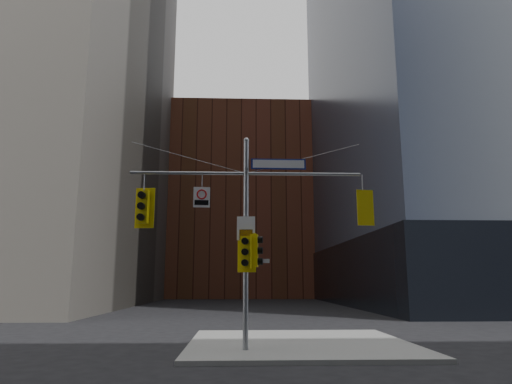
{
  "coord_description": "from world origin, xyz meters",
  "views": [
    {
      "loc": [
        -0.24,
        -13.41,
        2.33
      ],
      "look_at": [
        0.34,
        2.0,
        5.35
      ],
      "focal_mm": 32.0,
      "sensor_mm": 36.0,
      "label": 1
    }
  ],
  "objects": [
    {
      "name": "traffic_light_pole_front",
      "position": [
        0.0,
        1.73,
        3.27
      ],
      "size": [
        0.62,
        0.55,
        1.3
      ],
      "rotation": [
        0.0,
        0.0,
        -0.18
      ],
      "color": "#DDC30B",
      "rests_on": "ground"
    },
    {
      "name": "traffic_light_pole_side",
      "position": [
        0.33,
        1.99,
        3.34
      ],
      "size": [
        0.45,
        0.38,
        1.09
      ],
      "rotation": [
        0.0,
        0.0,
        1.43
      ],
      "color": "#DDC30B",
      "rests_on": "ground"
    },
    {
      "name": "regulatory_sign_pole",
      "position": [
        0.0,
        1.88,
        4.06
      ],
      "size": [
        0.61,
        0.09,
        0.8
      ],
      "rotation": [
        0.0,
        0.0,
        -0.09
      ],
      "color": "silver",
      "rests_on": "ground"
    },
    {
      "name": "signal_assembly",
      "position": [
        0.0,
        1.99,
        4.42
      ],
      "size": [
        8.0,
        0.8,
        7.3
      ],
      "color": "gray",
      "rests_on": "ground"
    },
    {
      "name": "ground",
      "position": [
        0.0,
        0.0,
        0.0
      ],
      "size": [
        160.0,
        160.0,
        0.0
      ],
      "primitive_type": "plane",
      "color": "black",
      "rests_on": "ground"
    },
    {
      "name": "traffic_light_west_arm",
      "position": [
        -3.5,
        2.01,
        4.8
      ],
      "size": [
        0.66,
        0.56,
        1.39
      ],
      "rotation": [
        0.0,
        0.0,
        -0.11
      ],
      "color": "#DDC30B",
      "rests_on": "ground"
    },
    {
      "name": "brick_midrise",
      "position": [
        0.0,
        58.0,
        14.0
      ],
      "size": [
        26.0,
        20.0,
        28.0
      ],
      "primitive_type": "cube",
      "color": "brown",
      "rests_on": "ground"
    },
    {
      "name": "regulatory_sign_arm",
      "position": [
        -1.52,
        1.97,
        5.17
      ],
      "size": [
        0.57,
        0.09,
        0.71
      ],
      "rotation": [
        0.0,
        0.0,
        0.07
      ],
      "color": "silver",
      "rests_on": "ground"
    },
    {
      "name": "sidewalk_corner",
      "position": [
        2.0,
        4.0,
        0.07
      ],
      "size": [
        8.0,
        8.0,
        0.15
      ],
      "primitive_type": "cube",
      "color": "gray",
      "rests_on": "ground"
    },
    {
      "name": "street_blade_ns",
      "position": [
        0.0,
        2.45,
        2.95
      ],
      "size": [
        0.06,
        0.78,
        0.16
      ],
      "rotation": [
        0.0,
        0.0,
        0.04
      ],
      "color": "#145926",
      "rests_on": "ground"
    },
    {
      "name": "street_blade_ew",
      "position": [
        0.45,
        2.0,
        2.99
      ],
      "size": [
        0.69,
        0.12,
        0.14
      ],
      "rotation": [
        0.0,
        0.0,
        -0.13
      ],
      "color": "silver",
      "rests_on": "ground"
    },
    {
      "name": "street_sign_blade",
      "position": [
        1.13,
        2.0,
        6.35
      ],
      "size": [
        1.92,
        0.06,
        0.37
      ],
      "rotation": [
        0.0,
        0.0,
        0.01
      ],
      "color": "navy",
      "rests_on": "ground"
    },
    {
      "name": "traffic_light_east_arm",
      "position": [
        4.06,
        1.99,
        4.8
      ],
      "size": [
        0.59,
        0.5,
        1.23
      ],
      "rotation": [
        0.0,
        0.0,
        3.26
      ],
      "color": "#DDC30B",
      "rests_on": "ground"
    }
  ]
}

